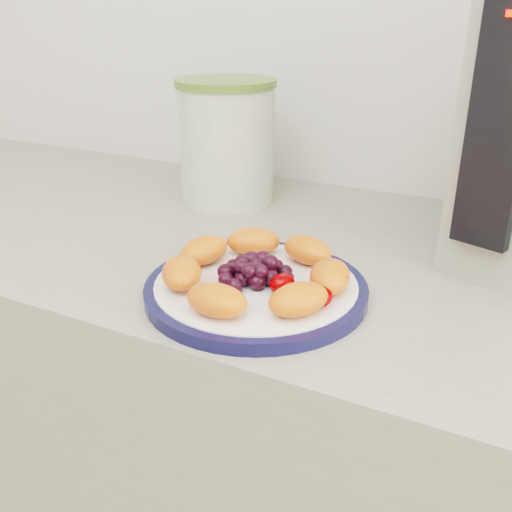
% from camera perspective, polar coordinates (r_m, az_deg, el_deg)
% --- Properties ---
extents(counter, '(3.50, 0.60, 0.90)m').
position_cam_1_polar(counter, '(1.04, 10.53, -23.79)').
color(counter, gray).
rests_on(counter, floor).
extents(plate_rim, '(0.26, 0.26, 0.01)m').
position_cam_1_polar(plate_rim, '(0.66, 0.00, -3.35)').
color(plate_rim, '#10133C').
rests_on(plate_rim, counter).
extents(plate_face, '(0.23, 0.23, 0.02)m').
position_cam_1_polar(plate_face, '(0.66, 0.00, -3.28)').
color(plate_face, white).
rests_on(plate_face, counter).
extents(canister, '(0.21, 0.21, 0.19)m').
position_cam_1_polar(canister, '(0.97, -2.95, 11.00)').
color(canister, '#3B5D16').
rests_on(canister, counter).
extents(canister_lid, '(0.22, 0.22, 0.01)m').
position_cam_1_polar(canister_lid, '(0.95, -3.08, 16.93)').
color(canister_lid, '#5A7332').
rests_on(canister_lid, canister).
extents(appliance_panel, '(0.07, 0.04, 0.28)m').
position_cam_1_polar(appliance_panel, '(0.68, 23.19, 12.17)').
color(appliance_panel, black).
rests_on(appliance_panel, appliance_body).
extents(fruit_plate, '(0.22, 0.22, 0.03)m').
position_cam_1_polar(fruit_plate, '(0.65, 0.23, -1.44)').
color(fruit_plate, '#FF4F1F').
rests_on(fruit_plate, plate_face).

